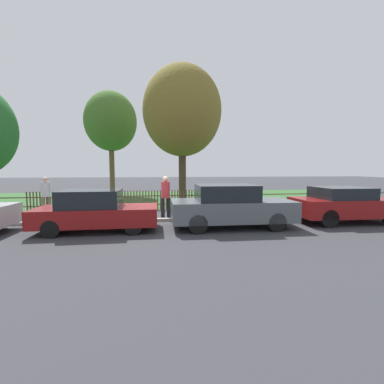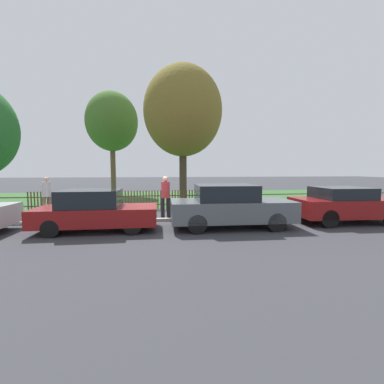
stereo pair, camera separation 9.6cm
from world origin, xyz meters
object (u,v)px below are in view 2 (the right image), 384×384
object	(u,v)px
parked_car_navy_estate	(230,206)
tree_behind_motorcycle	(112,122)
parked_car_black_saloon	(96,211)
covered_motorcycle	(216,199)
pedestrian_near_fence	(166,195)
parked_car_red_compact	(344,204)
pedestrian_by_lamp	(47,194)
tree_mid_park	(183,111)

from	to	relation	value
parked_car_navy_estate	tree_behind_motorcycle	world-z (taller)	tree_behind_motorcycle
parked_car_black_saloon	covered_motorcycle	distance (m)	6.14
tree_behind_motorcycle	pedestrian_near_fence	distance (m)	12.09
parked_car_navy_estate	parked_car_red_compact	distance (m)	4.78
parked_car_navy_estate	covered_motorcycle	xyz separation A→B (m)	(0.30, 3.59, -0.15)
covered_motorcycle	pedestrian_near_fence	size ratio (longest dim) A/B	1.07
parked_car_red_compact	pedestrian_near_fence	distance (m)	7.30
parked_car_navy_estate	pedestrian_by_lamp	distance (m)	8.51
parked_car_navy_estate	pedestrian_near_fence	size ratio (longest dim) A/B	2.42
tree_mid_park	pedestrian_near_fence	bearing A→B (deg)	-103.10
parked_car_red_compact	pedestrian_near_fence	xyz separation A→B (m)	(-7.05, 1.88, 0.30)
parked_car_navy_estate	pedestrian_near_fence	bearing A→B (deg)	138.32
parked_car_navy_estate	parked_car_red_compact	world-z (taller)	parked_car_navy_estate
pedestrian_near_fence	pedestrian_by_lamp	distance (m)	5.63
parked_car_red_compact	parked_car_black_saloon	bearing A→B (deg)	-177.74
pedestrian_near_fence	pedestrian_by_lamp	bearing A→B (deg)	-18.15
tree_behind_motorcycle	parked_car_red_compact	bearing A→B (deg)	-48.06
covered_motorcycle	pedestrian_by_lamp	xyz separation A→B (m)	(-8.03, -0.02, 0.36)
parked_car_black_saloon	tree_mid_park	world-z (taller)	tree_mid_park
parked_car_black_saloon	tree_mid_park	distance (m)	9.88
parked_car_navy_estate	parked_car_red_compact	xyz separation A→B (m)	(4.77, 0.24, -0.05)
parked_car_black_saloon	parked_car_red_compact	size ratio (longest dim) A/B	1.01
parked_car_navy_estate	pedestrian_near_fence	world-z (taller)	pedestrian_near_fence
tree_mid_park	parked_car_red_compact	bearing A→B (deg)	-52.23
pedestrian_near_fence	parked_car_red_compact	bearing A→B (deg)	161.74
tree_mid_park	covered_motorcycle	bearing A→B (deg)	-72.49
pedestrian_near_fence	parked_car_black_saloon	bearing A→B (deg)	36.14
parked_car_navy_estate	tree_behind_motorcycle	size ratio (longest dim) A/B	0.54
parked_car_red_compact	pedestrian_near_fence	world-z (taller)	pedestrian_near_fence
parked_car_navy_estate	tree_behind_motorcycle	distance (m)	14.84
parked_car_red_compact	tree_behind_motorcycle	distance (m)	17.22
tree_behind_motorcycle	tree_mid_park	size ratio (longest dim) A/B	0.95
tree_behind_motorcycle	pedestrian_by_lamp	xyz separation A→B (m)	(-1.51, -8.90, -4.89)
parked_car_red_compact	tree_mid_park	xyz separation A→B (m)	(-5.76, 7.43, 5.07)
parked_car_navy_estate	pedestrian_near_fence	distance (m)	3.12
covered_motorcycle	tree_mid_park	distance (m)	6.71
covered_motorcycle	tree_mid_park	bearing A→B (deg)	111.66
parked_car_red_compact	covered_motorcycle	bearing A→B (deg)	144.54
parked_car_navy_estate	tree_behind_motorcycle	xyz separation A→B (m)	(-6.21, 12.47, 5.10)
parked_car_navy_estate	parked_car_black_saloon	bearing A→B (deg)	-179.85
parked_car_red_compact	tree_mid_park	distance (m)	10.68
parked_car_navy_estate	tree_mid_park	bearing A→B (deg)	98.60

